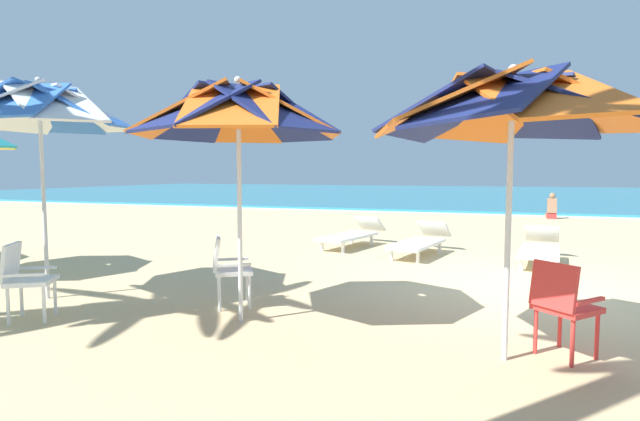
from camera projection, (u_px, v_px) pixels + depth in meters
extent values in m
plane|color=#D3B784|center=(519.00, 290.00, 6.76)|extent=(80.00, 80.00, 0.00)
cube|color=teal|center=(492.00, 194.00, 35.86)|extent=(80.00, 36.00, 0.10)
cube|color=white|center=(498.00, 215.00, 18.60)|extent=(80.00, 0.70, 0.01)
cylinder|color=silver|center=(508.00, 243.00, 4.16)|extent=(0.05, 0.05, 2.07)
cube|color=orange|center=(577.00, 104.00, 4.10)|extent=(1.31, 1.26, 0.54)
cube|color=navy|center=(534.00, 110.00, 4.49)|extent=(1.24, 1.35, 0.54)
cube|color=orange|center=(485.00, 112.00, 4.63)|extent=(1.26, 1.31, 0.54)
cube|color=navy|center=(449.00, 109.00, 4.44)|extent=(1.35, 1.24, 0.54)
cube|color=orange|center=(446.00, 103.00, 4.03)|extent=(1.31, 1.26, 0.54)
cube|color=navy|center=(485.00, 96.00, 3.64)|extent=(1.24, 1.35, 0.54)
cube|color=orange|center=(548.00, 92.00, 3.49)|extent=(1.26, 1.31, 0.54)
cube|color=navy|center=(588.00, 97.00, 3.69)|extent=(1.35, 1.24, 0.54)
sphere|color=silver|center=(513.00, 69.00, 4.04)|extent=(0.08, 0.08, 0.08)
cube|color=red|center=(567.00, 308.00, 4.28)|extent=(0.62, 0.62, 0.05)
cube|color=red|center=(554.00, 286.00, 4.16)|extent=(0.38, 0.35, 0.40)
cube|color=red|center=(547.00, 291.00, 4.45)|extent=(0.29, 0.32, 0.03)
cube|color=red|center=(589.00, 301.00, 4.10)|extent=(0.29, 0.32, 0.03)
cylinder|color=red|center=(560.00, 325.00, 4.54)|extent=(0.04, 0.04, 0.41)
cylinder|color=red|center=(597.00, 336.00, 4.23)|extent=(0.04, 0.04, 0.41)
cylinder|color=red|center=(536.00, 331.00, 4.37)|extent=(0.04, 0.04, 0.41)
cylinder|color=red|center=(572.00, 343.00, 4.06)|extent=(0.04, 0.04, 0.41)
cylinder|color=silver|center=(240.00, 227.00, 5.23)|extent=(0.05, 0.05, 2.10)
cube|color=orange|center=(290.00, 112.00, 5.17)|extent=(1.25, 1.20, 0.55)
cube|color=navy|center=(276.00, 116.00, 5.55)|extent=(1.20, 1.26, 0.55)
cube|color=orange|center=(243.00, 117.00, 5.68)|extent=(1.20, 1.25, 0.55)
cube|color=navy|center=(207.00, 115.00, 5.50)|extent=(1.26, 1.20, 0.55)
cube|color=orange|center=(186.00, 111.00, 5.10)|extent=(1.25, 1.20, 0.55)
cube|color=navy|center=(194.00, 106.00, 4.72)|extent=(1.20, 1.26, 0.55)
cube|color=orange|center=(232.00, 104.00, 4.58)|extent=(1.20, 1.25, 0.55)
cube|color=navy|center=(274.00, 107.00, 4.77)|extent=(1.26, 1.20, 0.55)
sphere|color=silver|center=(238.00, 80.00, 5.11)|extent=(0.08, 0.08, 0.08)
cube|color=white|center=(234.00, 271.00, 5.89)|extent=(0.61, 0.61, 0.05)
cube|color=white|center=(216.00, 253.00, 5.82)|extent=(0.30, 0.40, 0.40)
cube|color=white|center=(232.00, 259.00, 6.07)|extent=(0.36, 0.24, 0.03)
cube|color=white|center=(234.00, 265.00, 5.68)|extent=(0.36, 0.24, 0.03)
cylinder|color=white|center=(247.00, 286.00, 6.12)|extent=(0.04, 0.04, 0.41)
cylinder|color=white|center=(250.00, 292.00, 5.78)|extent=(0.04, 0.04, 0.41)
cylinder|color=white|center=(219.00, 287.00, 6.04)|extent=(0.04, 0.04, 0.41)
cylinder|color=white|center=(220.00, 294.00, 5.69)|extent=(0.04, 0.04, 0.41)
cylinder|color=silver|center=(44.00, 211.00, 6.21)|extent=(0.05, 0.05, 2.29)
cube|color=blue|center=(83.00, 106.00, 6.14)|extent=(1.21, 1.18, 0.57)
cube|color=white|center=(83.00, 110.00, 6.51)|extent=(1.17, 1.24, 0.57)
cube|color=blue|center=(60.00, 111.00, 6.65)|extent=(1.18, 1.21, 0.57)
cube|color=white|center=(25.00, 110.00, 6.46)|extent=(1.24, 1.17, 0.57)
cube|color=blue|center=(15.00, 100.00, 5.57)|extent=(1.18, 1.21, 0.57)
cube|color=white|center=(56.00, 102.00, 5.75)|extent=(1.24, 1.17, 0.57)
sphere|color=silver|center=(38.00, 80.00, 6.08)|extent=(0.08, 0.08, 0.08)
cube|color=white|center=(32.00, 281.00, 5.34)|extent=(0.60, 0.60, 0.05)
cube|color=white|center=(11.00, 262.00, 5.28)|extent=(0.29, 0.41, 0.40)
cube|color=white|center=(38.00, 268.00, 5.53)|extent=(0.36, 0.23, 0.03)
cube|color=white|center=(24.00, 275.00, 5.14)|extent=(0.36, 0.23, 0.03)
cylinder|color=white|center=(55.00, 297.00, 5.57)|extent=(0.04, 0.04, 0.41)
cylinder|color=white|center=(44.00, 305.00, 5.22)|extent=(0.04, 0.04, 0.41)
cylinder|color=white|center=(22.00, 298.00, 5.50)|extent=(0.04, 0.04, 0.41)
cylinder|color=white|center=(8.00, 307.00, 5.15)|extent=(0.04, 0.04, 0.41)
cube|color=white|center=(539.00, 251.00, 8.53)|extent=(0.86, 1.77, 0.06)
cube|color=white|center=(542.00, 234.00, 9.46)|extent=(0.67, 0.55, 0.36)
cube|color=white|center=(555.00, 267.00, 7.86)|extent=(0.06, 0.06, 0.22)
cube|color=white|center=(521.00, 264.00, 8.08)|extent=(0.06, 0.06, 0.22)
cube|color=white|center=(556.00, 255.00, 9.00)|extent=(0.06, 0.06, 0.22)
cube|color=white|center=(526.00, 253.00, 9.22)|extent=(0.06, 0.06, 0.22)
cube|color=white|center=(417.00, 244.00, 9.40)|extent=(1.00, 1.80, 0.06)
cube|color=white|center=(434.00, 229.00, 10.29)|extent=(0.70, 0.60, 0.36)
cube|color=white|center=(418.00, 257.00, 8.74)|extent=(0.06, 0.06, 0.22)
cube|color=white|center=(391.00, 254.00, 9.01)|extent=(0.06, 0.06, 0.22)
cube|color=white|center=(440.00, 248.00, 9.82)|extent=(0.06, 0.06, 0.22)
cube|color=white|center=(416.00, 246.00, 10.09)|extent=(0.06, 0.06, 0.22)
cube|color=white|center=(348.00, 236.00, 10.49)|extent=(1.04, 1.80, 0.06)
cube|color=white|center=(370.00, 223.00, 11.35)|extent=(0.71, 0.61, 0.36)
cube|color=white|center=(343.00, 248.00, 9.82)|extent=(0.06, 0.06, 0.22)
cube|color=white|center=(322.00, 246.00, 10.10)|extent=(0.06, 0.06, 0.22)
cube|color=white|center=(371.00, 240.00, 10.89)|extent=(0.06, 0.06, 0.22)
cube|color=white|center=(352.00, 239.00, 11.17)|extent=(0.06, 0.06, 0.22)
cube|color=red|center=(552.00, 216.00, 17.06)|extent=(0.30, 0.24, 0.20)
cube|color=#9E7051|center=(552.00, 206.00, 17.01)|extent=(0.30, 0.25, 0.54)
sphere|color=#9E7051|center=(552.00, 196.00, 16.97)|extent=(0.20, 0.20, 0.20)
cube|color=#9E7051|center=(550.00, 216.00, 17.44)|extent=(0.26, 0.76, 0.14)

